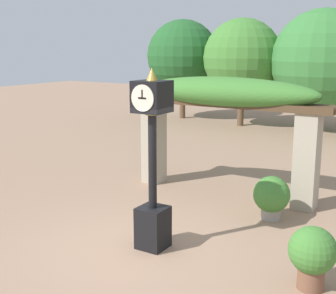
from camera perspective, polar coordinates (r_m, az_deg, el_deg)
name	(u,v)px	position (r m, az deg, el deg)	size (l,w,h in m)	color
ground_plane	(132,248)	(8.47, -4.44, -12.18)	(60.00, 60.00, 0.00)	#9E7A60
pedestal_clock	(153,166)	(7.99, -1.90, -2.27)	(0.53, 0.58, 3.14)	black
pergola	(224,106)	(10.98, 6.89, 5.04)	(5.04, 1.09, 2.81)	#A89E89
potted_plant_near_left	(272,196)	(9.81, 12.51, -5.86)	(0.75, 0.75, 0.91)	gray
potted_plant_near_right	(312,254)	(7.24, 17.19, -12.34)	(0.70, 0.70, 0.96)	brown
tree_line	(312,62)	(20.39, 17.16, 9.93)	(17.53, 4.25, 5.02)	brown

